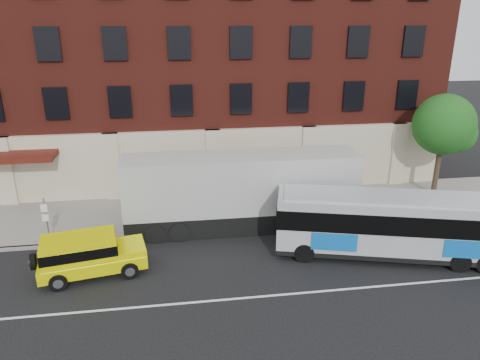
{
  "coord_description": "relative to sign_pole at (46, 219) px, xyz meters",
  "views": [
    {
      "loc": [
        -2.19,
        -14.41,
        10.44
      ],
      "look_at": [
        0.74,
        5.5,
        3.17
      ],
      "focal_mm": 33.54,
      "sensor_mm": 36.0,
      "label": 1
    }
  ],
  "objects": [
    {
      "name": "ground",
      "position": [
        8.5,
        -6.15,
        -1.45
      ],
      "size": [
        120.0,
        120.0,
        0.0
      ],
      "primitive_type": "plane",
      "color": "black",
      "rests_on": "ground"
    },
    {
      "name": "sidewalk",
      "position": [
        8.5,
        2.85,
        -1.38
      ],
      "size": [
        60.0,
        6.0,
        0.15
      ],
      "primitive_type": "cube",
      "color": "gray",
      "rests_on": "ground"
    },
    {
      "name": "kerb",
      "position": [
        8.5,
        -0.15,
        -1.38
      ],
      "size": [
        60.0,
        0.25,
        0.15
      ],
      "primitive_type": "cube",
      "color": "gray",
      "rests_on": "ground"
    },
    {
      "name": "lane_line",
      "position": [
        8.5,
        -5.65,
        -1.45
      ],
      "size": [
        60.0,
        0.12,
        0.01
      ],
      "primitive_type": "cube",
      "color": "silver",
      "rests_on": "ground"
    },
    {
      "name": "building",
      "position": [
        8.49,
        10.77,
        6.13
      ],
      "size": [
        30.0,
        12.1,
        15.0
      ],
      "color": "#5D1D16",
      "rests_on": "sidewalk"
    },
    {
      "name": "sign_pole",
      "position": [
        0.0,
        0.0,
        0.0
      ],
      "size": [
        0.3,
        0.2,
        2.5
      ],
      "color": "gray",
      "rests_on": "ground"
    },
    {
      "name": "street_tree",
      "position": [
        22.04,
        3.34,
        2.96
      ],
      "size": [
        3.6,
        3.6,
        6.2
      ],
      "color": "#332219",
      "rests_on": "sidewalk"
    },
    {
      "name": "city_bus",
      "position": [
        16.12,
        -3.35,
        0.21
      ],
      "size": [
        11.22,
        5.18,
        3.01
      ],
      "color": "#AAAFB6",
      "rests_on": "ground"
    },
    {
      "name": "yellow_suv",
      "position": [
        2.31,
        -2.91,
        -0.43
      ],
      "size": [
        4.8,
        2.67,
        1.79
      ],
      "color": "#F1EF00",
      "rests_on": "ground"
    },
    {
      "name": "shipping_container",
      "position": [
        9.54,
        0.74,
        0.51
      ],
      "size": [
        11.94,
        2.65,
        3.97
      ],
      "color": "black",
      "rests_on": "ground"
    }
  ]
}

